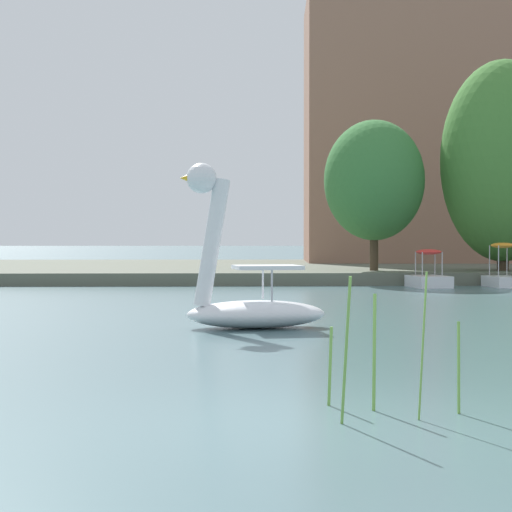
# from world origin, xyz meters

# --- Properties ---
(ground_plane) EXTENTS (442.78, 442.78, 0.00)m
(ground_plane) POSITION_xyz_m (0.00, 0.00, 0.00)
(ground_plane) COLOR slate
(shore_bank_far) EXTENTS (129.17, 22.79, 0.48)m
(shore_bank_far) POSITION_xyz_m (0.00, 37.13, 0.24)
(shore_bank_far) COLOR #5B6051
(shore_bank_far) RESTS_ON ground_plane
(swan_boat) EXTENTS (2.98, 1.76, 3.24)m
(swan_boat) POSITION_xyz_m (-0.70, 9.44, 0.69)
(swan_boat) COLOR white
(swan_boat) RESTS_ON ground_plane
(pedal_boat_red) EXTENTS (1.43, 2.05, 1.39)m
(pedal_boat_red) POSITION_xyz_m (6.24, 24.63, 0.38)
(pedal_boat_red) COLOR white
(pedal_boat_red) RESTS_ON ground_plane
(pedal_boat_orange) EXTENTS (1.14, 1.89, 1.62)m
(pedal_boat_orange) POSITION_xyz_m (8.97, 24.71, 0.47)
(pedal_boat_orange) COLOR white
(pedal_boat_orange) RESTS_ON ground_plane
(tree_willow_near_path) EXTENTS (7.15, 7.16, 8.50)m
(tree_willow_near_path) POSITION_xyz_m (10.06, 28.32, 4.90)
(tree_willow_near_path) COLOR #423323
(tree_willow_near_path) RESTS_ON shore_bank_far
(tree_broadleaf_behind_dock) EXTENTS (4.67, 4.92, 6.07)m
(tree_broadleaf_behind_dock) POSITION_xyz_m (4.86, 28.49, 4.11)
(tree_broadleaf_behind_dock) COLOR #423323
(tree_broadleaf_behind_dock) RESTS_ON shore_bank_far
(apartment_block) EXTENTS (18.85, 9.14, 14.62)m
(apartment_block) POSITION_xyz_m (12.62, 42.77, 7.79)
(apartment_block) COLOR #996B56
(apartment_block) RESTS_ON shore_bank_far
(reed_clump_foreground) EXTENTS (2.97, 1.17, 1.44)m
(reed_clump_foreground) POSITION_xyz_m (1.07, 0.32, 0.59)
(reed_clump_foreground) COLOR #669942
(reed_clump_foreground) RESTS_ON ground_plane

